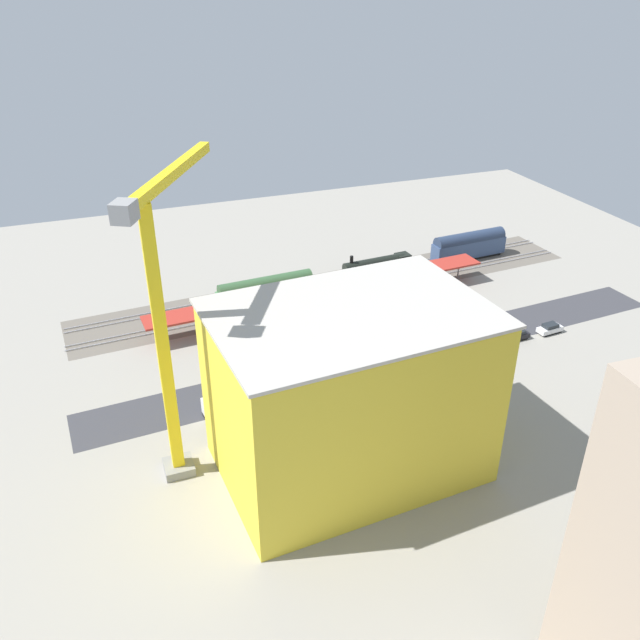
% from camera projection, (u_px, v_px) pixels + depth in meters
% --- Properties ---
extents(ground_plane, '(162.81, 162.81, 0.00)m').
position_uv_depth(ground_plane, '(384.00, 339.00, 110.12)').
color(ground_plane, gray).
rests_on(ground_plane, ground).
extents(rail_bed, '(102.46, 20.73, 0.01)m').
position_uv_depth(rail_bed, '(336.00, 287.00, 128.08)').
color(rail_bed, '#665E54').
rests_on(rail_bed, ground).
extents(street_asphalt, '(102.12, 15.44, 0.01)m').
position_uv_depth(street_asphalt, '(397.00, 353.00, 106.21)').
color(street_asphalt, '#38383D').
rests_on(street_asphalt, ground).
extents(track_rails, '(101.56, 14.32, 0.12)m').
position_uv_depth(track_rails, '(336.00, 286.00, 128.00)').
color(track_rails, '#9E9EA8').
rests_on(track_rails, ground).
extents(platform_canopy_near, '(65.80, 9.28, 4.20)m').
position_uv_depth(platform_canopy_near, '(324.00, 288.00, 118.44)').
color(platform_canopy_near, '#A82D23').
rests_on(platform_canopy_near, ground).
extents(locomotive, '(16.31, 3.46, 4.83)m').
position_uv_depth(locomotive, '(380.00, 265.00, 133.31)').
color(locomotive, black).
rests_on(locomotive, ground).
extents(passenger_coach, '(17.27, 4.27, 6.02)m').
position_uv_depth(passenger_coach, '(469.00, 245.00, 139.06)').
color(passenger_coach, black).
rests_on(passenger_coach, ground).
extents(freight_coach_far, '(18.54, 4.25, 5.95)m').
position_uv_depth(freight_coach_far, '(266.00, 291.00, 119.32)').
color(freight_coach_far, black).
rests_on(freight_coach_far, ground).
extents(parked_car_0, '(4.63, 2.26, 1.71)m').
position_uv_depth(parked_car_0, '(550.00, 329.00, 111.77)').
color(parked_car_0, black).
rests_on(parked_car_0, ground).
extents(parked_car_1, '(4.37, 2.00, 1.72)m').
position_uv_depth(parked_car_1, '(516.00, 335.00, 109.80)').
color(parked_car_1, black).
rests_on(parked_car_1, ground).
extents(parked_car_2, '(4.42, 2.03, 1.82)m').
position_uv_depth(parked_car_2, '(487.00, 343.00, 107.48)').
color(parked_car_2, black).
rests_on(parked_car_2, ground).
extents(parked_car_3, '(4.28, 1.97, 1.57)m').
position_uv_depth(parked_car_3, '(456.00, 348.00, 106.31)').
color(parked_car_3, black).
rests_on(parked_car_3, ground).
extents(construction_building, '(31.91, 22.57, 21.45)m').
position_uv_depth(construction_building, '(349.00, 394.00, 77.55)').
color(construction_building, yellow).
rests_on(construction_building, ground).
extents(construction_roof_slab, '(32.55, 23.21, 0.40)m').
position_uv_depth(construction_roof_slab, '(351.00, 313.00, 72.32)').
color(construction_roof_slab, '#B7B2A8').
rests_on(construction_roof_slab, construction_building).
extents(tower_crane, '(14.21, 23.95, 36.45)m').
position_uv_depth(tower_crane, '(166.00, 311.00, 72.93)').
color(tower_crane, gray).
rests_on(tower_crane, ground).
extents(box_truck_0, '(8.68, 3.16, 3.34)m').
position_uv_depth(box_truck_0, '(287.00, 388.00, 94.55)').
color(box_truck_0, black).
rests_on(box_truck_0, ground).
extents(box_truck_1, '(8.80, 3.27, 3.58)m').
position_uv_depth(box_truck_1, '(234.00, 401.00, 91.66)').
color(box_truck_1, black).
rests_on(box_truck_1, ground).
extents(box_truck_2, '(8.89, 3.87, 3.24)m').
position_uv_depth(box_truck_2, '(335.00, 378.00, 96.95)').
color(box_truck_2, black).
rests_on(box_truck_2, ground).
extents(street_tree_0, '(5.12, 5.12, 7.07)m').
position_uv_depth(street_tree_0, '(336.00, 324.00, 105.42)').
color(street_tree_0, brown).
rests_on(street_tree_0, ground).
extents(street_tree_1, '(4.32, 4.32, 6.62)m').
position_uv_depth(street_tree_1, '(395.00, 313.00, 109.12)').
color(street_tree_1, brown).
rests_on(street_tree_1, ground).
extents(street_tree_2, '(5.98, 5.98, 8.25)m').
position_uv_depth(street_tree_2, '(388.00, 313.00, 107.25)').
color(street_tree_2, brown).
rests_on(street_tree_2, ground).
extents(traffic_light, '(0.50, 0.36, 5.99)m').
position_uv_depth(traffic_light, '(435.00, 341.00, 101.78)').
color(traffic_light, '#333333').
rests_on(traffic_light, ground).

